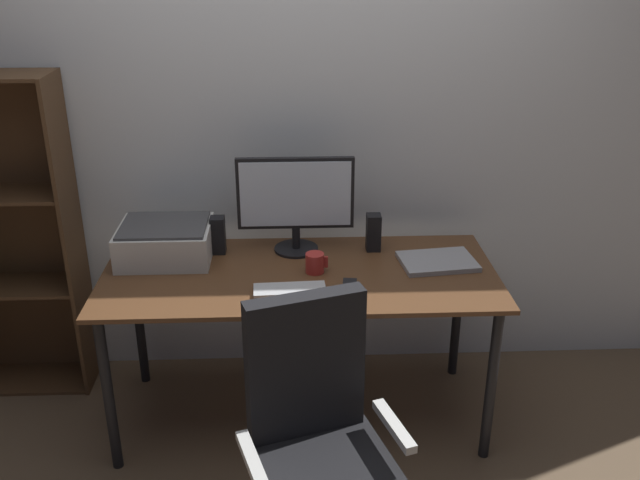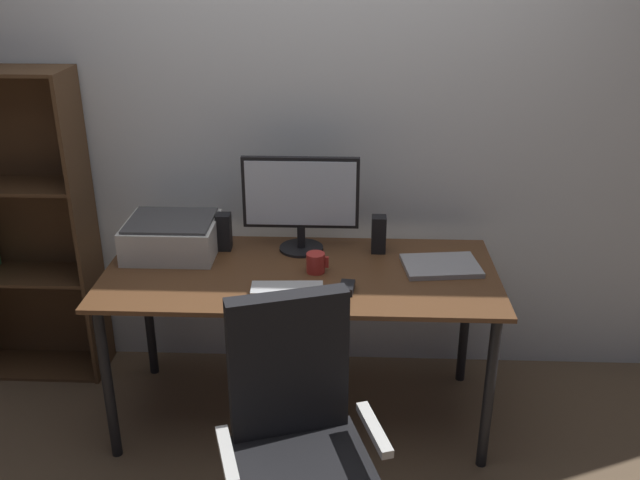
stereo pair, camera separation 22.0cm
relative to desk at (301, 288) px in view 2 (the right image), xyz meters
name	(u,v)px [view 2 (the right image)]	position (x,y,z in m)	size (l,w,h in m)	color
ground_plane	(302,413)	(0.00, 0.00, -0.66)	(12.00, 12.00, 0.00)	brown
back_wall	(307,113)	(0.00, 0.54, 0.64)	(6.40, 0.10, 2.60)	silver
desk	(301,288)	(0.00, 0.00, 0.00)	(1.68, 0.74, 0.74)	#56351E
monitor	(301,198)	(-0.01, 0.23, 0.33)	(0.52, 0.20, 0.44)	black
keyboard	(287,289)	(-0.04, -0.18, 0.09)	(0.29, 0.11, 0.02)	#B7BABC
mouse	(347,288)	(0.20, -0.17, 0.09)	(0.06, 0.10, 0.03)	black
coffee_mug	(316,263)	(0.07, 0.00, 0.12)	(0.10, 0.08, 0.09)	#B72D28
laptop	(441,266)	(0.60, 0.06, 0.09)	(0.32, 0.23, 0.02)	#99999E
speaker_left	(224,232)	(-0.36, 0.22, 0.16)	(0.06, 0.07, 0.17)	black
speaker_right	(379,234)	(0.34, 0.22, 0.16)	(0.06, 0.07, 0.17)	black
printer	(172,236)	(-0.59, 0.17, 0.16)	(0.40, 0.34, 0.16)	silver
office_chair	(299,460)	(0.05, -0.85, -0.20)	(0.57, 0.57, 1.01)	silver
bookshelf	(23,230)	(-1.37, 0.37, 0.09)	(0.63, 0.28, 1.53)	#4C331E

